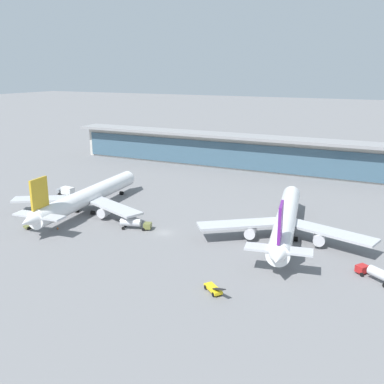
{
  "coord_description": "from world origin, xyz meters",
  "views": [
    {
      "loc": [
        55.89,
        -97.38,
        42.97
      ],
      "look_at": [
        0.0,
        17.2,
        7.2
      ],
      "focal_mm": 41.09,
      "sensor_mm": 36.0,
      "label": 1
    }
  ],
  "objects_px": {
    "airliner_left_stand": "(87,197)",
    "service_truck_near_nose_olive": "(33,225)",
    "airliner_centre_stand": "(286,220)",
    "service_truck_at_far_stand_grey": "(66,191)",
    "service_truck_mid_apron_yellow": "(54,208)",
    "service_truck_on_taxiway_olive": "(134,223)",
    "service_truck_under_wing_red": "(377,273)",
    "service_truck_by_tail_yellow": "(214,289)",
    "safety_cone_alpha": "(58,228)"
  },
  "relations": [
    {
      "from": "service_truck_at_far_stand_grey",
      "to": "service_truck_on_taxiway_olive",
      "type": "bearing_deg",
      "value": -24.06
    },
    {
      "from": "airliner_left_stand",
      "to": "service_truck_by_tail_yellow",
      "type": "distance_m",
      "value": 63.2
    },
    {
      "from": "service_truck_near_nose_olive",
      "to": "service_truck_at_far_stand_grey",
      "type": "relative_size",
      "value": 0.93
    },
    {
      "from": "service_truck_on_taxiway_olive",
      "to": "service_truck_at_far_stand_grey",
      "type": "xyz_separation_m",
      "value": [
        -40.27,
        17.97,
        -0.02
      ]
    },
    {
      "from": "safety_cone_alpha",
      "to": "service_truck_on_taxiway_olive",
      "type": "bearing_deg",
      "value": 26.32
    },
    {
      "from": "service_truck_by_tail_yellow",
      "to": "airliner_centre_stand",
      "type": "bearing_deg",
      "value": 81.48
    },
    {
      "from": "service_truck_on_taxiway_olive",
      "to": "service_truck_under_wing_red",
      "type": "bearing_deg",
      "value": -3.47
    },
    {
      "from": "service_truck_under_wing_red",
      "to": "safety_cone_alpha",
      "type": "relative_size",
      "value": 11.93
    },
    {
      "from": "airliner_centre_stand",
      "to": "service_truck_under_wing_red",
      "type": "relative_size",
      "value": 7.01
    },
    {
      "from": "service_truck_mid_apron_yellow",
      "to": "service_truck_on_taxiway_olive",
      "type": "relative_size",
      "value": 0.72
    },
    {
      "from": "service_truck_near_nose_olive",
      "to": "service_truck_on_taxiway_olive",
      "type": "xyz_separation_m",
      "value": [
        26.31,
        11.38,
        0.9
      ]
    },
    {
      "from": "service_truck_on_taxiway_olive",
      "to": "service_truck_at_far_stand_grey",
      "type": "bearing_deg",
      "value": 155.94
    },
    {
      "from": "airliner_left_stand",
      "to": "service_truck_by_tail_yellow",
      "type": "xyz_separation_m",
      "value": [
        55.57,
        -29.81,
        -4.12
      ]
    },
    {
      "from": "airliner_left_stand",
      "to": "safety_cone_alpha",
      "type": "xyz_separation_m",
      "value": [
        2.32,
        -15.75,
        -4.61
      ]
    },
    {
      "from": "service_truck_near_nose_olive",
      "to": "service_truck_by_tail_yellow",
      "type": "distance_m",
      "value": 61.61
    },
    {
      "from": "airliner_centre_stand",
      "to": "service_truck_near_nose_olive",
      "type": "xyz_separation_m",
      "value": [
        -65.66,
        -22.98,
        -4.12
      ]
    },
    {
      "from": "airliner_left_stand",
      "to": "service_truck_on_taxiway_olive",
      "type": "relative_size",
      "value": 6.63
    },
    {
      "from": "airliner_centre_stand",
      "to": "service_truck_by_tail_yellow",
      "type": "relative_size",
      "value": 9.51
    },
    {
      "from": "airliner_centre_stand",
      "to": "service_truck_mid_apron_yellow",
      "type": "height_order",
      "value": "airliner_centre_stand"
    },
    {
      "from": "airliner_left_stand",
      "to": "service_truck_on_taxiway_olive",
      "type": "height_order",
      "value": "airliner_left_stand"
    },
    {
      "from": "service_truck_near_nose_olive",
      "to": "service_truck_under_wing_red",
      "type": "relative_size",
      "value": 0.83
    },
    {
      "from": "airliner_left_stand",
      "to": "service_truck_by_tail_yellow",
      "type": "relative_size",
      "value": 9.55
    },
    {
      "from": "airliner_centre_stand",
      "to": "service_truck_at_far_stand_grey",
      "type": "xyz_separation_m",
      "value": [
        -79.62,
        6.38,
        -3.24
      ]
    },
    {
      "from": "airliner_left_stand",
      "to": "service_truck_at_far_stand_grey",
      "type": "distance_m",
      "value": 22.36
    },
    {
      "from": "airliner_left_stand",
      "to": "service_truck_at_far_stand_grey",
      "type": "bearing_deg",
      "value": 148.07
    },
    {
      "from": "airliner_centre_stand",
      "to": "airliner_left_stand",
      "type": "bearing_deg",
      "value": -175.0
    },
    {
      "from": "airliner_left_stand",
      "to": "service_truck_on_taxiway_olive",
      "type": "bearing_deg",
      "value": -16.27
    },
    {
      "from": "airliner_left_stand",
      "to": "airliner_centre_stand",
      "type": "bearing_deg",
      "value": 5.0
    },
    {
      "from": "service_truck_near_nose_olive",
      "to": "service_truck_at_far_stand_grey",
      "type": "distance_m",
      "value": 32.52
    },
    {
      "from": "service_truck_near_nose_olive",
      "to": "service_truck_by_tail_yellow",
      "type": "xyz_separation_m",
      "value": [
        60.4,
        -12.16,
        0.0
      ]
    },
    {
      "from": "service_truck_near_nose_olive",
      "to": "service_truck_under_wing_red",
      "type": "distance_m",
      "value": 89.45
    },
    {
      "from": "airliner_left_stand",
      "to": "service_truck_near_nose_olive",
      "type": "distance_m",
      "value": 18.76
    },
    {
      "from": "airliner_centre_stand",
      "to": "service_truck_under_wing_red",
      "type": "height_order",
      "value": "airliner_centre_stand"
    },
    {
      "from": "service_truck_under_wing_red",
      "to": "service_truck_mid_apron_yellow",
      "type": "distance_m",
      "value": 95.39
    },
    {
      "from": "service_truck_mid_apron_yellow",
      "to": "service_truck_at_far_stand_grey",
      "type": "distance_m",
      "value": 16.83
    },
    {
      "from": "airliner_left_stand",
      "to": "service_truck_mid_apron_yellow",
      "type": "distance_m",
      "value": 11.99
    },
    {
      "from": "service_truck_under_wing_red",
      "to": "service_truck_by_tail_yellow",
      "type": "distance_m",
      "value": 34.86
    },
    {
      "from": "service_truck_under_wing_red",
      "to": "service_truck_near_nose_olive",
      "type": "bearing_deg",
      "value": -175.14
    },
    {
      "from": "airliner_centre_stand",
      "to": "service_truck_at_far_stand_grey",
      "type": "relative_size",
      "value": 7.83
    },
    {
      "from": "service_truck_under_wing_red",
      "to": "airliner_centre_stand",
      "type": "bearing_deg",
      "value": 146.72
    },
    {
      "from": "service_truck_by_tail_yellow",
      "to": "service_truck_at_far_stand_grey",
      "type": "height_order",
      "value": "service_truck_at_far_stand_grey"
    },
    {
      "from": "airliner_centre_stand",
      "to": "service_truck_mid_apron_yellow",
      "type": "distance_m",
      "value": 72.27
    },
    {
      "from": "airliner_left_stand",
      "to": "service_truck_by_tail_yellow",
      "type": "height_order",
      "value": "airliner_left_stand"
    },
    {
      "from": "airliner_centre_stand",
      "to": "service_truck_under_wing_red",
      "type": "bearing_deg",
      "value": -33.28
    },
    {
      "from": "service_truck_near_nose_olive",
      "to": "service_truck_by_tail_yellow",
      "type": "bearing_deg",
      "value": -11.38
    },
    {
      "from": "service_truck_mid_apron_yellow",
      "to": "airliner_centre_stand",
      "type": "bearing_deg",
      "value": 6.7
    },
    {
      "from": "airliner_centre_stand",
      "to": "service_truck_by_tail_yellow",
      "type": "distance_m",
      "value": 35.76
    },
    {
      "from": "service_truck_under_wing_red",
      "to": "service_truck_mid_apron_yellow",
      "type": "height_order",
      "value": "service_truck_under_wing_red"
    },
    {
      "from": "airliner_left_stand",
      "to": "service_truck_under_wing_red",
      "type": "relative_size",
      "value": 7.04
    },
    {
      "from": "airliner_centre_stand",
      "to": "service_truck_by_tail_yellow",
      "type": "xyz_separation_m",
      "value": [
        -5.26,
        -35.13,
        -4.12
      ]
    }
  ]
}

